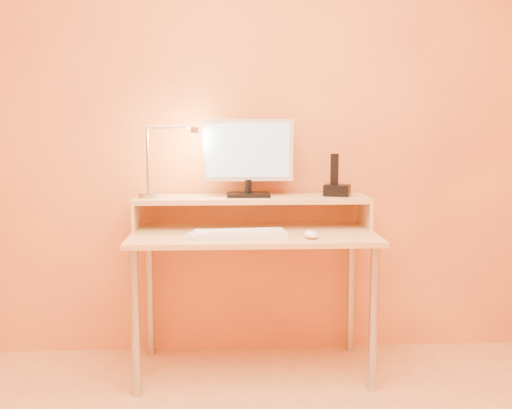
{
  "coord_description": "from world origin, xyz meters",
  "views": [
    {
      "loc": [
        -0.12,
        -1.64,
        1.23
      ],
      "look_at": [
        0.01,
        1.13,
        0.86
      ],
      "focal_mm": 40.7,
      "sensor_mm": 36.0,
      "label": 1
    }
  ],
  "objects": [
    {
      "name": "phone_handset",
      "position": [
        0.43,
        1.33,
        1.02
      ],
      "size": [
        0.05,
        0.04,
        0.16
      ],
      "primitive_type": "cube",
      "rotation": [
        0.0,
        0.0,
        -0.34
      ],
      "color": "black",
      "rests_on": "phone_dock"
    },
    {
      "name": "lamp_bulb",
      "position": [
        -0.29,
        1.3,
        1.2
      ],
      "size": [
        0.03,
        0.03,
        0.0
      ],
      "primitive_type": "cylinder",
      "color": "#FFEAC6",
      "rests_on": "lamp_head"
    },
    {
      "name": "keyboard",
      "position": [
        -0.07,
        1.05,
        0.73
      ],
      "size": [
        0.46,
        0.18,
        0.02
      ],
      "primitive_type": "cube",
      "rotation": [
        0.0,
        0.0,
        0.09
      ],
      "color": "silver",
      "rests_on": "desk_lower"
    },
    {
      "name": "monitor_neck",
      "position": [
        -0.02,
        1.33,
        0.93
      ],
      "size": [
        0.04,
        0.04,
        0.07
      ],
      "primitive_type": "cylinder",
      "color": "black",
      "rests_on": "monitor_foot"
    },
    {
      "name": "phone_dock",
      "position": [
        0.44,
        1.33,
        0.91
      ],
      "size": [
        0.16,
        0.14,
        0.06
      ],
      "primitive_type": "cube",
      "rotation": [
        0.0,
        0.0,
        -0.34
      ],
      "color": "black",
      "rests_on": "desk_shelf"
    },
    {
      "name": "desk_leg_fr",
      "position": [
        0.55,
        0.93,
        0.35
      ],
      "size": [
        0.04,
        0.04,
        0.69
      ],
      "primitive_type": "cylinder",
      "color": "#A6A6AE",
      "rests_on": "floor"
    },
    {
      "name": "shelf_riser_left",
      "position": [
        -0.59,
        1.33,
        0.79
      ],
      "size": [
        0.02,
        0.3,
        0.14
      ],
      "primitive_type": "cube",
      "color": "tan",
      "rests_on": "desk_lower"
    },
    {
      "name": "desk_leg_bl",
      "position": [
        -0.55,
        1.43,
        0.35
      ],
      "size": [
        0.04,
        0.04,
        0.69
      ],
      "primitive_type": "cylinder",
      "color": "#A6A6AE",
      "rests_on": "floor"
    },
    {
      "name": "shelf_riser_right",
      "position": [
        0.59,
        1.33,
        0.79
      ],
      "size": [
        0.02,
        0.3,
        0.14
      ],
      "primitive_type": "cube",
      "color": "tan",
      "rests_on": "desk_lower"
    },
    {
      "name": "desk_lower",
      "position": [
        0.0,
        1.18,
        0.71
      ],
      "size": [
        1.2,
        0.6,
        0.02
      ],
      "primitive_type": "cube",
      "color": "tan",
      "rests_on": "floor"
    },
    {
      "name": "lamp_post",
      "position": [
        -0.53,
        1.3,
        1.07
      ],
      "size": [
        0.01,
        0.01,
        0.33
      ],
      "primitive_type": "cylinder",
      "color": "#A6A6AE",
      "rests_on": "lamp_base"
    },
    {
      "name": "monitor_foot",
      "position": [
        -0.02,
        1.33,
        0.89
      ],
      "size": [
        0.22,
        0.16,
        0.02
      ],
      "primitive_type": "cube",
      "color": "black",
      "rests_on": "desk_shelf"
    },
    {
      "name": "desk_leg_br",
      "position": [
        0.55,
        1.43,
        0.35
      ],
      "size": [
        0.04,
        0.04,
        0.69
      ],
      "primitive_type": "cylinder",
      "color": "#A6A6AE",
      "rests_on": "floor"
    },
    {
      "name": "lamp_arm",
      "position": [
        -0.41,
        1.3,
        1.24
      ],
      "size": [
        0.24,
        0.01,
        0.01
      ],
      "primitive_type": "cylinder",
      "rotation": [
        0.0,
        1.57,
        0.0
      ],
      "color": "#A6A6AE",
      "rests_on": "lamp_post"
    },
    {
      "name": "wall_back",
      "position": [
        0.0,
        1.5,
        1.25
      ],
      "size": [
        3.0,
        0.04,
        2.5
      ],
      "primitive_type": "cube",
      "color": "#F9A03B",
      "rests_on": "floor"
    },
    {
      "name": "monitor_screen",
      "position": [
        -0.02,
        1.32,
        1.12
      ],
      "size": [
        0.42,
        0.02,
        0.27
      ],
      "primitive_type": "cube",
      "rotation": [
        0.0,
        0.0,
        0.04
      ],
      "color": "#A1D3F4",
      "rests_on": "monitor_panel"
    },
    {
      "name": "desk_shelf",
      "position": [
        0.0,
        1.33,
        0.87
      ],
      "size": [
        1.2,
        0.3,
        0.02
      ],
      "primitive_type": "cube",
      "color": "tan",
      "rests_on": "desk_lower"
    },
    {
      "name": "remote_control",
      "position": [
        -0.28,
        1.08,
        0.73
      ],
      "size": [
        0.1,
        0.18,
        0.02
      ],
      "primitive_type": "cube",
      "rotation": [
        0.0,
        0.0,
        -0.29
      ],
      "color": "silver",
      "rests_on": "desk_lower"
    },
    {
      "name": "monitor_panel",
      "position": [
        -0.02,
        1.34,
        1.12
      ],
      "size": [
        0.46,
        0.05,
        0.32
      ],
      "primitive_type": "cube",
      "rotation": [
        0.0,
        0.0,
        0.04
      ],
      "color": "silver",
      "rests_on": "monitor_neck"
    },
    {
      "name": "mouse",
      "position": [
        0.26,
        1.01,
        0.74
      ],
      "size": [
        0.08,
        0.12,
        0.04
      ],
      "primitive_type": "ellipsoid",
      "rotation": [
        0.0,
        0.0,
        0.19
      ],
      "color": "white",
      "rests_on": "desk_lower"
    },
    {
      "name": "desk_leg_fl",
      "position": [
        -0.55,
        0.93,
        0.35
      ],
      "size": [
        0.04,
        0.04,
        0.69
      ],
      "primitive_type": "cylinder",
      "color": "#A6A6AE",
      "rests_on": "floor"
    },
    {
      "name": "phone_led",
      "position": [
        0.49,
        1.28,
        0.91
      ],
      "size": [
        0.01,
        0.0,
        0.04
      ],
      "primitive_type": "cube",
      "color": "#233AFF",
      "rests_on": "phone_dock"
    },
    {
      "name": "monitor_back",
      "position": [
        -0.02,
        1.36,
        1.12
      ],
      "size": [
        0.42,
        0.03,
        0.27
      ],
      "primitive_type": "cube",
      "rotation": [
        0.0,
        0.0,
        0.04
      ],
      "color": "black",
      "rests_on": "monitor_panel"
    },
    {
      "name": "lamp_head",
      "position": [
        -0.29,
        1.3,
        1.22
      ],
      "size": [
        0.04,
        0.04,
        0.03
      ],
      "primitive_type": "cylinder",
      "color": "#A6A6AE",
      "rests_on": "lamp_arm"
    },
    {
      "name": "lamp_base",
      "position": [
        -0.53,
        1.3,
        0.89
      ],
      "size": [
        0.1,
        0.1,
        0.02
      ],
      "primitive_type": "cylinder",
      "color": "#A6A6AE",
      "rests_on": "desk_shelf"
    }
  ]
}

